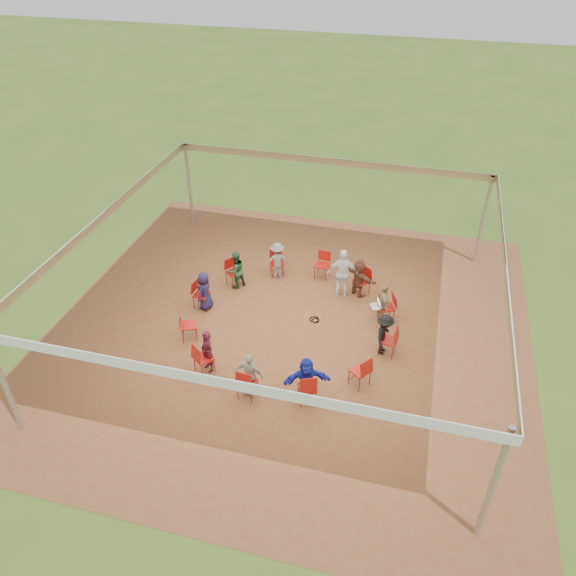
% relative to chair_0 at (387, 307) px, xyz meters
% --- Properties ---
extents(ground, '(80.00, 80.00, 0.00)m').
position_rel_chair_0_xyz_m(ground, '(-2.53, -1.09, -0.45)').
color(ground, '#3C5A1C').
rests_on(ground, ground).
extents(dirt_patch, '(13.00, 13.00, 0.00)m').
position_rel_chair_0_xyz_m(dirt_patch, '(-2.53, -1.09, -0.44)').
color(dirt_patch, brown).
rests_on(dirt_patch, ground).
extents(tent, '(10.33, 10.33, 3.00)m').
position_rel_chair_0_xyz_m(tent, '(-2.53, -1.09, 1.92)').
color(tent, '#B2B2B7').
rests_on(tent, ground).
extents(chair_0, '(0.57, 0.56, 0.90)m').
position_rel_chair_0_xyz_m(chair_0, '(0.00, 0.00, 0.00)').
color(chair_0, '#A8160D').
rests_on(chair_0, ground).
extents(chair_1, '(0.60, 0.60, 0.90)m').
position_rel_chair_0_xyz_m(chair_1, '(-0.88, 1.12, 0.00)').
color(chair_1, '#A8160D').
rests_on(chair_1, ground).
extents(chair_2, '(0.47, 0.49, 0.90)m').
position_rel_chair_0_xyz_m(chair_2, '(-2.21, 1.65, 0.00)').
color(chair_2, '#A8160D').
rests_on(chair_2, ground).
extents(chair_3, '(0.56, 0.57, 0.90)m').
position_rel_chair_0_xyz_m(chair_3, '(-3.62, 1.44, 0.00)').
color(chair_3, '#A8160D').
rests_on(chair_3, ground).
extents(chair_4, '(0.60, 0.60, 0.90)m').
position_rel_chair_0_xyz_m(chair_4, '(-4.73, 0.56, 0.00)').
color(chair_4, '#A8160D').
rests_on(chair_4, ground).
extents(chair_5, '(0.49, 0.47, 0.90)m').
position_rel_chair_0_xyz_m(chair_5, '(-5.26, -0.76, 0.00)').
color(chair_5, '#A8160D').
rests_on(chair_5, ground).
extents(chair_6, '(0.57, 0.56, 0.90)m').
position_rel_chair_0_xyz_m(chair_6, '(-5.06, -2.17, 0.00)').
color(chair_6, '#A8160D').
rests_on(chair_6, ground).
extents(chair_7, '(0.60, 0.60, 0.90)m').
position_rel_chair_0_xyz_m(chair_7, '(-4.18, -3.29, 0.00)').
color(chair_7, '#A8160D').
rests_on(chair_7, ground).
extents(chair_8, '(0.47, 0.49, 0.90)m').
position_rel_chair_0_xyz_m(chair_8, '(-2.85, -3.82, 0.00)').
color(chair_8, '#A8160D').
rests_on(chair_8, ground).
extents(chair_9, '(0.56, 0.57, 0.90)m').
position_rel_chair_0_xyz_m(chair_9, '(-1.44, -3.62, 0.00)').
color(chair_9, '#A8160D').
rests_on(chair_9, ground).
extents(chair_10, '(0.60, 0.60, 0.90)m').
position_rel_chair_0_xyz_m(chair_10, '(-0.32, -2.73, 0.00)').
color(chair_10, '#A8160D').
rests_on(chair_10, ground).
extents(chair_11, '(0.49, 0.47, 0.90)m').
position_rel_chair_0_xyz_m(chair_11, '(0.20, -1.41, 0.00)').
color(chair_11, '#A8160D').
rests_on(chair_11, ground).
extents(person_seated_0, '(0.61, 0.79, 1.21)m').
position_rel_chair_0_xyz_m(person_seated_0, '(-0.11, -0.05, 0.16)').
color(person_seated_0, '#9E8763').
rests_on(person_seated_0, ground).
extents(person_seated_1, '(1.15, 1.01, 1.21)m').
position_rel_chair_0_xyz_m(person_seated_1, '(-0.95, 1.02, 0.16)').
color(person_seated_1, brown).
rests_on(person_seated_1, ground).
extents(person_seated_2, '(0.87, 0.66, 1.21)m').
position_rel_chair_0_xyz_m(person_seated_2, '(-3.57, 1.33, 0.16)').
color(person_seated_2, slate).
rests_on(person_seated_2, ground).
extents(person_seated_3, '(0.62, 0.67, 1.21)m').
position_rel_chair_0_xyz_m(person_seated_3, '(-4.64, 0.49, 0.16)').
color(person_seated_3, '#22482D').
rests_on(person_seated_3, ground).
extents(person_seated_4, '(0.40, 0.63, 1.21)m').
position_rel_chair_0_xyz_m(person_seated_4, '(-5.14, -0.78, 0.16)').
color(person_seated_4, '#1C1738').
rests_on(person_seated_4, ground).
extents(person_seated_5, '(0.53, 0.50, 1.21)m').
position_rel_chair_0_xyz_m(person_seated_5, '(-4.10, -3.20, 0.16)').
color(person_seated_5, '#46101E').
rests_on(person_seated_5, ground).
extents(person_seated_6, '(0.75, 0.44, 1.21)m').
position_rel_chair_0_xyz_m(person_seated_6, '(-2.84, -3.70, 0.16)').
color(person_seated_6, beige).
rests_on(person_seated_6, ground).
extents(person_seated_7, '(1.20, 0.83, 1.21)m').
position_rel_chair_0_xyz_m(person_seated_7, '(-1.49, -3.51, 0.16)').
color(person_seated_7, '#15209B').
rests_on(person_seated_7, ground).
extents(person_seated_8, '(0.48, 0.82, 1.21)m').
position_rel_chair_0_xyz_m(person_seated_8, '(0.09, -1.40, 0.16)').
color(person_seated_8, black).
rests_on(person_seated_8, ground).
extents(standing_person, '(1.00, 0.64, 1.57)m').
position_rel_chair_0_xyz_m(standing_person, '(-1.42, 0.86, 0.34)').
color(standing_person, silver).
rests_on(standing_person, ground).
extents(cable_coil, '(0.33, 0.33, 0.03)m').
position_rel_chair_0_xyz_m(cable_coil, '(-1.94, -0.54, -0.43)').
color(cable_coil, black).
rests_on(cable_coil, ground).
extents(laptop, '(0.37, 0.41, 0.23)m').
position_rel_chair_0_xyz_m(laptop, '(-0.26, -0.11, 0.13)').
color(laptop, '#B7B7BC').
rests_on(laptop, ground).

